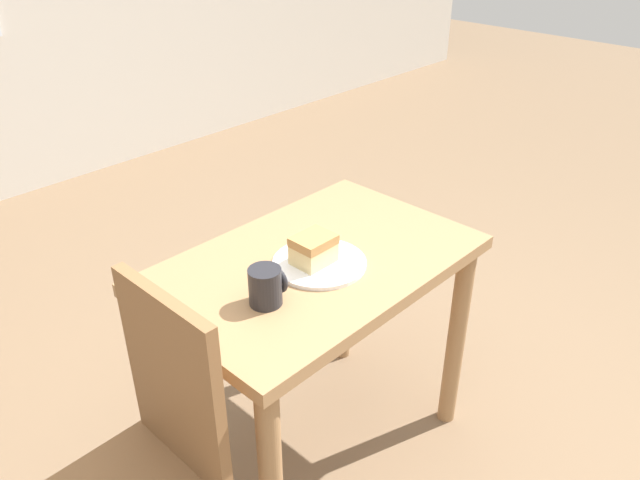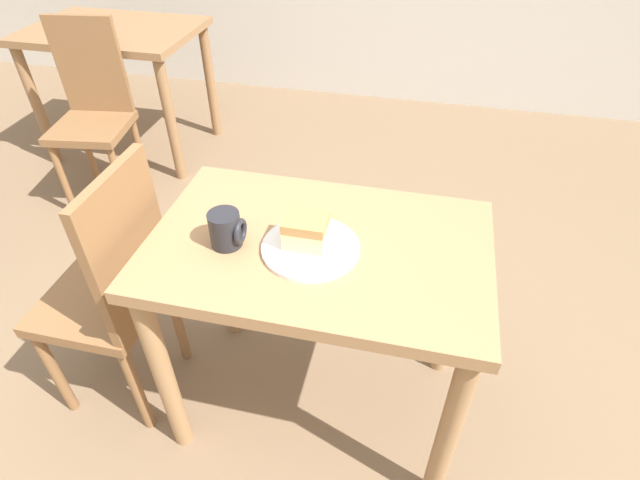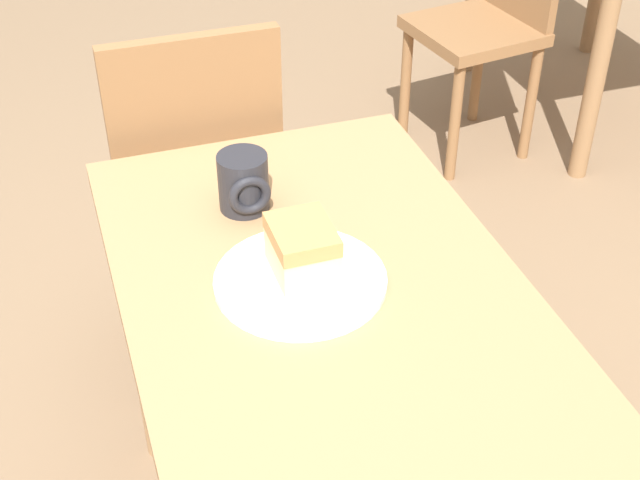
# 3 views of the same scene
# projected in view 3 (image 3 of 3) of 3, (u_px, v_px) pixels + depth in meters

# --- Properties ---
(dining_table_near) EXTENTS (0.94, 0.61, 0.75)m
(dining_table_near) POSITION_uv_depth(u_px,v_px,m) (323.00, 350.00, 1.44)
(dining_table_near) COLOR #9E754C
(dining_table_near) RESTS_ON ground_plane
(chair_near_window) EXTENTS (0.36, 0.36, 0.94)m
(chair_near_window) POSITION_uv_depth(u_px,v_px,m) (196.00, 204.00, 1.98)
(chair_near_window) COLOR brown
(chair_near_window) RESTS_ON ground_plane
(chair_far_corner) EXTENTS (0.41, 0.41, 0.94)m
(chair_far_corner) POSITION_uv_depth(u_px,v_px,m) (493.00, 7.00, 2.88)
(chair_far_corner) COLOR brown
(chair_far_corner) RESTS_ON ground_plane
(plate) EXTENTS (0.26, 0.26, 0.01)m
(plate) POSITION_uv_depth(u_px,v_px,m) (300.00, 280.00, 1.36)
(plate) COLOR white
(plate) RESTS_ON dining_table_near
(cake_slice) EXTENTS (0.11, 0.09, 0.08)m
(cake_slice) POSITION_uv_depth(u_px,v_px,m) (302.00, 249.00, 1.34)
(cake_slice) COLOR #E5CC89
(cake_slice) RESTS_ON plate
(coffee_mug) EXTENTS (0.09, 0.09, 0.10)m
(coffee_mug) POSITION_uv_depth(u_px,v_px,m) (244.00, 183.00, 1.49)
(coffee_mug) COLOR #232328
(coffee_mug) RESTS_ON dining_table_near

